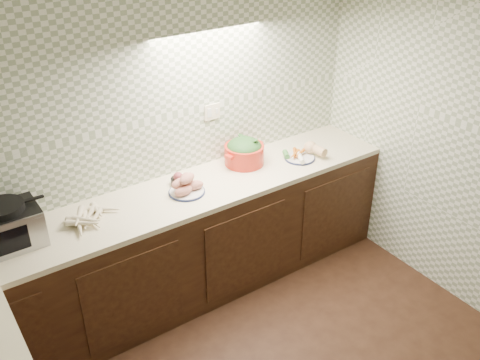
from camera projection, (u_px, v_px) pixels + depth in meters
room at (321, 204)px, 2.30m from camera, size 3.60×3.60×2.60m
toaster_oven at (7, 226)px, 3.20m from camera, size 0.39×0.30×0.28m
parsnip_pile at (94, 217)px, 3.47m from camera, size 0.31×0.34×0.07m
sweet_potato_plate at (186, 186)px, 3.77m from camera, size 0.26×0.26×0.15m
onion_bowl at (180, 180)px, 3.88m from camera, size 0.14×0.14×0.10m
dutch_oven at (244, 151)px, 4.13m from camera, size 0.38×0.37×0.21m
veg_plate at (304, 152)px, 4.26m from camera, size 0.30×0.25×0.12m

